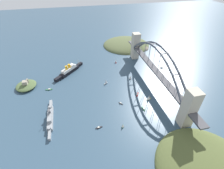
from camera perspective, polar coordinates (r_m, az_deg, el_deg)
name	(u,v)px	position (r m, az deg, el deg)	size (l,w,h in m)	color
ground_plane	(152,82)	(315.97, 14.11, 0.86)	(1400.00, 1400.00, 0.00)	#334C60
harbor_arch_bridge	(155,68)	(299.23, 14.99, 5.63)	(266.51, 15.67, 71.99)	#BCB29E
headland_east_shore	(127,45)	(457.19, 5.26, 13.68)	(120.67, 124.86, 24.73)	#515B38
ocean_liner	(69,70)	(342.51, -14.96, 4.89)	(60.86, 59.15, 18.25)	black
naval_cruiser	(50,117)	(253.48, -21.06, -10.75)	(74.70, 8.76, 18.36)	gray
fort_island_mid_harbor	(26,85)	(331.46, -28.13, -0.26)	(38.01, 35.12, 13.71)	#4C6038
seaplane_taxiing_near_bridge	(162,67)	(365.15, 17.32, 6.01)	(10.94, 8.24, 5.13)	#B7B7B2
seaplane_second_in_formation	(180,97)	(294.45, 23.07, -3.94)	(7.96, 8.60, 4.99)	#B7B7B2
small_boat_0	(121,103)	(261.31, 3.09, -6.65)	(7.14, 5.69, 2.12)	black
small_boat_1	(149,98)	(272.85, 12.84, -4.56)	(6.36, 8.82, 8.46)	gold
small_boat_2	(99,127)	(229.83, -4.68, -14.92)	(3.30, 9.90, 1.85)	black
small_boat_3	(49,89)	(308.73, -21.41, -1.64)	(3.27, 12.35, 2.08)	#2D6B3D
small_boat_4	(106,81)	(300.59, -2.13, 1.13)	(6.41, 7.96, 9.93)	silver
small_boat_5	(123,126)	(228.64, 3.85, -14.30)	(5.90, 4.42, 6.34)	#2D6B3D
small_boat_6	(137,94)	(280.31, 9.02, -3.50)	(9.78, 6.75, 2.30)	#B2231E
small_boat_7	(130,77)	(315.60, 6.53, 2.54)	(6.63, 4.74, 6.92)	black
small_boat_8	(143,109)	(256.89, 11.06, -8.43)	(9.42, 2.85, 2.13)	#2D6B3D
small_boat_9	(116,61)	(367.80, 1.34, 8.33)	(7.37, 4.09, 8.44)	#B2231E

